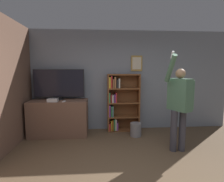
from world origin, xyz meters
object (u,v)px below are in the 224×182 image
object	(u,v)px
television	(59,84)
game_console	(53,100)
bookshelf	(120,102)
waste_bin	(136,129)
person	(179,102)

from	to	relation	value
television	game_console	distance (m)	0.49
game_console	television	bearing A→B (deg)	74.49
bookshelf	waste_bin	bearing A→B (deg)	-52.99
game_console	bookshelf	xyz separation A→B (m)	(1.67, 0.42, -0.15)
television	person	bearing A→B (deg)	-24.99
game_console	waste_bin	world-z (taller)	game_console
television	game_console	size ratio (longest dim) A/B	5.38
game_console	waste_bin	xyz separation A→B (m)	(2.01, -0.03, -0.76)
television	person	xyz separation A→B (m)	(2.60, -1.21, -0.28)
game_console	bookshelf	size ratio (longest dim) A/B	0.15
television	bookshelf	xyz separation A→B (m)	(1.58, 0.10, -0.51)
television	person	world-z (taller)	person
game_console	bookshelf	world-z (taller)	bookshelf
bookshelf	person	bearing A→B (deg)	-52.20
television	bookshelf	world-z (taller)	television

